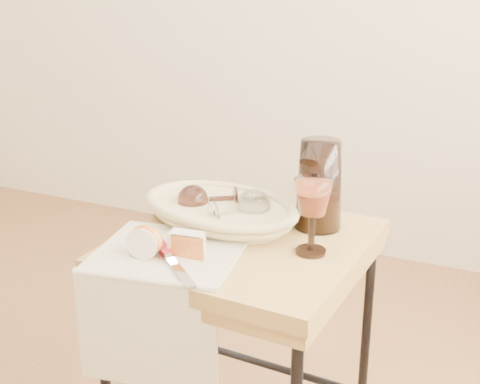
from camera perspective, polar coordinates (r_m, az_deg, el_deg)
The scene contains 10 objects.
side_table at distance 1.66m, azimuth 0.30°, elevation -14.85°, with size 0.53×0.53×0.68m, color brown, non-canonical shape.
tea_towel at distance 1.43m, azimuth -6.26°, elevation -5.25°, with size 0.31×0.28×0.01m, color #F0E6CB.
bread_basket at distance 1.58m, azimuth -1.74°, elevation -1.77°, with size 0.36×0.25×0.05m, color tan, non-canonical shape.
goblet_lying_a at distance 1.60m, azimuth -2.53°, elevation -0.61°, with size 0.12×0.08×0.08m, color #4D2A23, non-canonical shape.
goblet_lying_b at distance 1.53m, azimuth -0.28°, elevation -1.46°, with size 0.13×0.08×0.08m, color white, non-canonical shape.
pitcher at distance 1.53m, azimuth 6.94°, elevation 0.65°, with size 0.15×0.23×0.25m, color black, non-canonical shape.
wine_goblet at distance 1.40m, azimuth 6.33°, elevation -2.13°, with size 0.08×0.08×0.17m, color white, non-canonical shape.
apple_half at distance 1.40m, azimuth -8.23°, elevation -4.19°, with size 0.08×0.04×0.07m, color #AE000E.
apple_wedge at distance 1.40m, azimuth -4.69°, elevation -4.50°, with size 0.07×0.04×0.05m, color silver.
table_knife at distance 1.37m, azimuth -5.95°, elevation -5.93°, with size 0.22×0.02×0.02m, color silver, non-canonical shape.
Camera 1 is at (1.25, -0.94, 1.28)m, focal length 48.83 mm.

